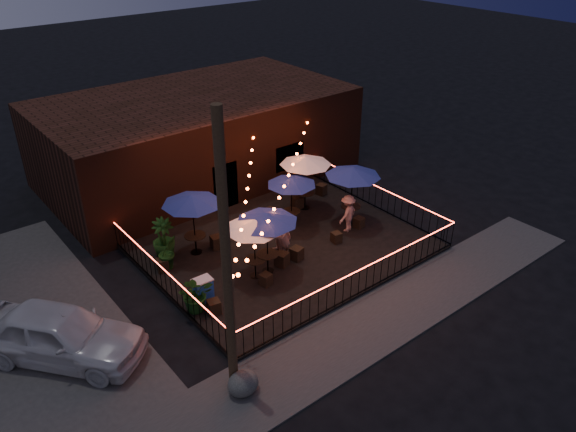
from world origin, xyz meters
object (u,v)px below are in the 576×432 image
object	(u,v)px
cafe_table_2	(267,218)
cooler	(203,290)
boulder	(243,383)
cafe_table_4	(353,173)
cafe_table_3	(292,182)
cafe_table_5	(306,161)
cafe_table_1	(192,200)
utility_pole	(227,264)
cafe_table_0	(254,225)

from	to	relation	value
cafe_table_2	cooler	bearing A→B (deg)	-179.60
cafe_table_2	boulder	bearing A→B (deg)	-133.66
cafe_table_2	cafe_table_4	distance (m)	4.84
cooler	cafe_table_3	bearing A→B (deg)	22.37
cafe_table_5	boulder	xyz separation A→B (m)	(-8.00, -6.91, -1.99)
cafe_table_1	cooler	size ratio (longest dim) A/B	3.34
cafe_table_3	cafe_table_5	bearing A→B (deg)	30.40
cafe_table_5	cooler	size ratio (longest dim) A/B	2.91
cafe_table_1	cafe_table_4	distance (m)	6.45
cafe_table_1	boulder	xyz separation A→B (m)	(-2.51, -6.73, -2.01)
utility_pole	cafe_table_5	world-z (taller)	utility_pole
cafe_table_3	cafe_table_1	bearing A→B (deg)	170.81
cafe_table_0	cafe_table_2	xyz separation A→B (m)	(0.52, -0.04, 0.11)
cafe_table_4	boulder	xyz separation A→B (m)	(-8.65, -4.78, -2.04)
cafe_table_4	cafe_table_5	world-z (taller)	cafe_table_4
cafe_table_3	cooler	size ratio (longest dim) A/B	2.86
utility_pole	boulder	bearing A→B (deg)	-87.51
utility_pole	cooler	world-z (taller)	utility_pole
cafe_table_0	cafe_table_3	bearing A→B (deg)	31.56
cafe_table_2	cafe_table_5	world-z (taller)	cafe_table_5
cafe_table_0	cafe_table_3	xyz separation A→B (m)	(3.23, 1.98, -0.08)
cafe_table_2	cafe_table_3	size ratio (longest dim) A/B	1.16
utility_pole	cafe_table_0	world-z (taller)	utility_pole
cafe_table_4	boulder	bearing A→B (deg)	-151.08
utility_pole	cafe_table_0	bearing A→B (deg)	47.37
cafe_table_2	cafe_table_5	bearing A→B (deg)	34.61
cafe_table_2	cafe_table_4	size ratio (longest dim) A/B	1.11
cooler	boulder	world-z (taller)	cooler
utility_pole	boulder	world-z (taller)	utility_pole
cafe_table_1	cafe_table_3	bearing A→B (deg)	-9.19
utility_pole	boulder	size ratio (longest dim) A/B	8.97
utility_pole	cafe_table_1	world-z (taller)	utility_pole
utility_pole	cooler	bearing A→B (deg)	71.31
cafe_table_0	cafe_table_2	world-z (taller)	cafe_table_2
cafe_table_1	boulder	bearing A→B (deg)	-110.43
cafe_table_2	cooler	distance (m)	3.19
cafe_table_0	cooler	distance (m)	2.71
cafe_table_1	cooler	world-z (taller)	cafe_table_1
cafe_table_3	cooler	distance (m)	5.96
cafe_table_5	cooler	distance (m)	7.59
cafe_table_3	cafe_table_2	bearing A→B (deg)	-143.34
cafe_table_2	utility_pole	bearing A→B (deg)	-136.99
cafe_table_4	cafe_table_0	bearing A→B (deg)	-172.60
cooler	utility_pole	bearing A→B (deg)	-107.07
cafe_table_4	cooler	xyz separation A→B (m)	(-7.45, -0.74, -1.82)
utility_pole	boulder	distance (m)	3.68
boulder	cafe_table_2	bearing A→B (deg)	46.34
utility_pole	cafe_table_4	size ratio (longest dim) A/B	3.19
cafe_table_2	cafe_table_0	bearing A→B (deg)	176.03
utility_pole	cafe_table_1	size ratio (longest dim) A/B	2.86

